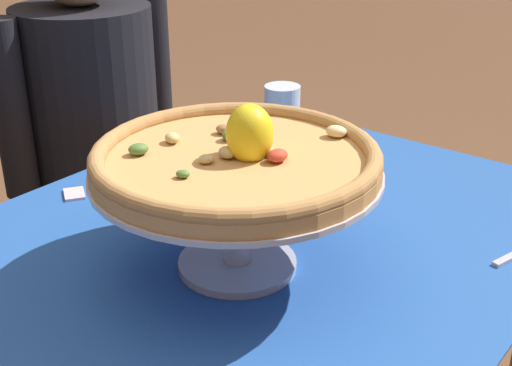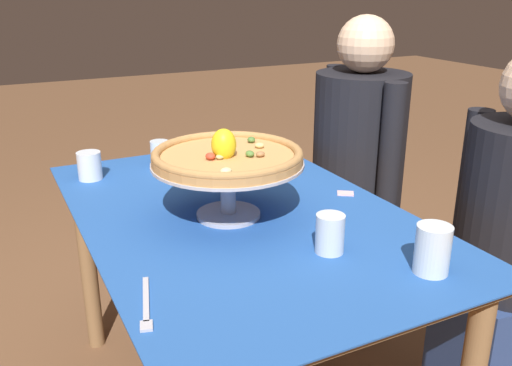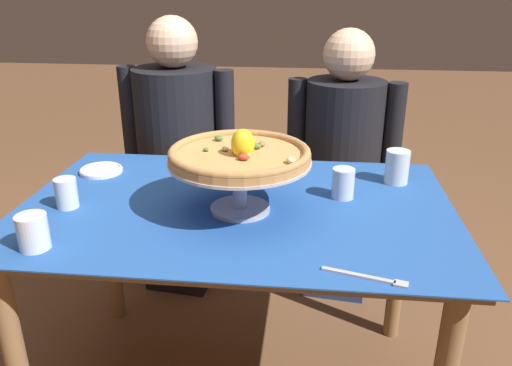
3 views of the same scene
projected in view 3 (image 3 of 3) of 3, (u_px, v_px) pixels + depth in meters
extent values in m
cylinder|color=olive|center=(17.00, 366.00, 1.42)|extent=(0.06, 0.06, 0.68)
cylinder|color=olive|center=(110.00, 245.00, 2.06)|extent=(0.06, 0.06, 0.68)
cylinder|color=olive|center=(399.00, 261.00, 1.95)|extent=(0.06, 0.06, 0.68)
cube|color=olive|center=(236.00, 209.00, 1.55)|extent=(1.28, 0.82, 0.02)
cube|color=#23519E|center=(236.00, 205.00, 1.54)|extent=(1.32, 0.86, 0.00)
cylinder|color=#B7B7C1|center=(240.00, 208.00, 1.50)|extent=(0.18, 0.18, 0.01)
cylinder|color=#B7B7C1|center=(240.00, 185.00, 1.47)|extent=(0.04, 0.04, 0.14)
cylinder|color=#B7B7C1|center=(240.00, 161.00, 1.45)|extent=(0.42, 0.42, 0.01)
cylinder|color=tan|center=(240.00, 157.00, 1.44)|extent=(0.41, 0.41, 0.02)
torus|color=#AF7D47|center=(240.00, 152.00, 1.44)|extent=(0.41, 0.41, 0.02)
ellipsoid|color=tan|center=(225.00, 149.00, 1.45)|extent=(0.03, 0.03, 0.01)
ellipsoid|color=#C63D28|center=(244.00, 157.00, 1.38)|extent=(0.03, 0.03, 0.02)
ellipsoid|color=tan|center=(235.00, 150.00, 1.44)|extent=(0.03, 0.04, 0.02)
ellipsoid|color=tan|center=(248.00, 155.00, 1.40)|extent=(0.02, 0.03, 0.01)
ellipsoid|color=#4C7533|center=(206.00, 149.00, 1.45)|extent=(0.02, 0.02, 0.01)
ellipsoid|color=#4C7533|center=(219.00, 138.00, 1.54)|extent=(0.04, 0.03, 0.02)
ellipsoid|color=tan|center=(240.00, 140.00, 1.53)|extent=(0.03, 0.03, 0.01)
ellipsoid|color=#996B42|center=(262.00, 144.00, 1.49)|extent=(0.03, 0.03, 0.01)
ellipsoid|color=#4C7533|center=(256.00, 146.00, 1.47)|extent=(0.03, 0.03, 0.02)
ellipsoid|color=beige|center=(291.00, 160.00, 1.35)|extent=(0.03, 0.04, 0.02)
ellipsoid|color=yellow|center=(243.00, 144.00, 1.41)|extent=(0.09, 0.09, 0.09)
cylinder|color=silver|center=(397.00, 167.00, 1.69)|extent=(0.08, 0.08, 0.11)
cylinder|color=silver|center=(396.00, 176.00, 1.70)|extent=(0.07, 0.07, 0.05)
cylinder|color=white|center=(33.00, 232.00, 1.28)|extent=(0.08, 0.08, 0.09)
cylinder|color=silver|center=(34.00, 240.00, 1.29)|extent=(0.07, 0.07, 0.05)
cylinder|color=silver|center=(66.00, 193.00, 1.51)|extent=(0.07, 0.07, 0.09)
cylinder|color=silver|center=(67.00, 197.00, 1.51)|extent=(0.06, 0.06, 0.07)
cylinder|color=silver|center=(343.00, 183.00, 1.58)|extent=(0.07, 0.07, 0.10)
cylinder|color=silver|center=(343.00, 188.00, 1.58)|extent=(0.06, 0.06, 0.06)
cylinder|color=white|center=(101.00, 171.00, 1.80)|extent=(0.15, 0.15, 0.01)
torus|color=white|center=(101.00, 169.00, 1.80)|extent=(0.15, 0.15, 0.01)
cube|color=#B7B7C1|center=(358.00, 275.00, 1.17)|extent=(0.17, 0.06, 0.01)
cube|color=#B7B7C1|center=(401.00, 284.00, 1.14)|extent=(0.04, 0.03, 0.01)
cube|color=beige|center=(256.00, 165.00, 1.87)|extent=(0.06, 0.06, 0.00)
cube|color=black|center=(184.00, 234.00, 2.39)|extent=(0.32, 0.35, 0.46)
cylinder|color=black|center=(178.00, 132.00, 2.20)|extent=(0.40, 0.40, 0.55)
sphere|color=beige|center=(172.00, 42.00, 2.06)|extent=(0.21, 0.21, 0.21)
cylinder|color=black|center=(131.00, 120.00, 2.23)|extent=(0.08, 0.08, 0.47)
cylinder|color=black|center=(225.00, 126.00, 2.14)|extent=(0.08, 0.08, 0.47)
cube|color=navy|center=(337.00, 237.00, 2.35)|extent=(0.32, 0.35, 0.48)
cylinder|color=black|center=(343.00, 138.00, 2.16)|extent=(0.37, 0.37, 0.49)
sphere|color=beige|center=(349.00, 55.00, 2.03)|extent=(0.21, 0.21, 0.21)
cylinder|color=black|center=(296.00, 126.00, 2.19)|extent=(0.08, 0.08, 0.42)
cylinder|color=black|center=(393.00, 132.00, 2.11)|extent=(0.08, 0.08, 0.42)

